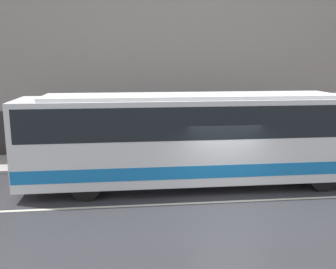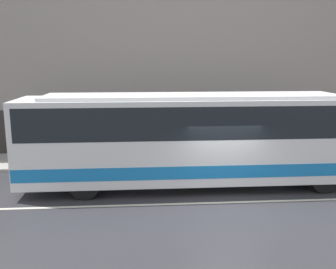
# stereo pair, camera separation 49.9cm
# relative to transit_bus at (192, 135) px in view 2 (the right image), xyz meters

# --- Properties ---
(ground_plane) EXTENTS (60.00, 60.00, 0.00)m
(ground_plane) POSITION_rel_transit_bus_xyz_m (0.92, -1.78, -1.94)
(ground_plane) COLOR #333338
(sidewalk) EXTENTS (60.00, 2.84, 0.15)m
(sidewalk) POSITION_rel_transit_bus_xyz_m (0.92, 3.64, -1.87)
(sidewalk) COLOR #A09E99
(sidewalk) RESTS_ON ground_plane
(building_facade) EXTENTS (60.00, 0.35, 9.09)m
(building_facade) POSITION_rel_transit_bus_xyz_m (0.92, 5.20, 2.44)
(building_facade) COLOR gray
(building_facade) RESTS_ON ground_plane
(lane_stripe) EXTENTS (54.00, 0.14, 0.01)m
(lane_stripe) POSITION_rel_transit_bus_xyz_m (0.92, -1.78, -1.94)
(lane_stripe) COLOR beige
(lane_stripe) RESTS_ON ground_plane
(transit_bus) EXTENTS (12.43, 2.52, 3.44)m
(transit_bus) POSITION_rel_transit_bus_xyz_m (0.00, 0.00, 0.00)
(transit_bus) COLOR white
(transit_bus) RESTS_ON ground_plane
(pedestrian_waiting) EXTENTS (0.36, 0.36, 1.56)m
(pedestrian_waiting) POSITION_rel_transit_bus_xyz_m (-1.10, 3.25, -1.07)
(pedestrian_waiting) COLOR #333338
(pedestrian_waiting) RESTS_ON sidewalk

